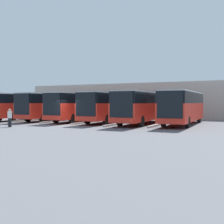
% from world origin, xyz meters
% --- Properties ---
extents(ground_plane, '(600.00, 600.00, 0.00)m').
position_xyz_m(ground_plane, '(0.00, 0.00, 0.00)').
color(ground_plane, '#5B5B60').
extents(bus_0, '(2.62, 11.65, 3.36)m').
position_xyz_m(bus_0, '(-10.13, -6.03, 1.87)').
color(bus_0, red).
rests_on(bus_0, ground_plane).
extents(curb_divider_0, '(0.32, 6.82, 0.15)m').
position_xyz_m(curb_divider_0, '(-8.11, -4.31, 0.07)').
color(curb_divider_0, '#B2B2AD').
rests_on(curb_divider_0, ground_plane).
extents(bus_1, '(2.62, 11.65, 3.36)m').
position_xyz_m(bus_1, '(-6.08, -5.26, 1.87)').
color(bus_1, red).
rests_on(bus_1, ground_plane).
extents(curb_divider_1, '(0.32, 6.82, 0.15)m').
position_xyz_m(curb_divider_1, '(-4.05, -3.54, 0.07)').
color(curb_divider_1, '#B2B2AD').
rests_on(curb_divider_1, ground_plane).
extents(bus_2, '(2.62, 11.65, 3.36)m').
position_xyz_m(bus_2, '(-2.03, -6.06, 1.87)').
color(bus_2, red).
rests_on(bus_2, ground_plane).
extents(curb_divider_2, '(0.32, 6.82, 0.15)m').
position_xyz_m(curb_divider_2, '(-0.00, -4.34, 0.07)').
color(curb_divider_2, '#B2B2AD').
rests_on(curb_divider_2, ground_plane).
extents(bus_3, '(2.62, 11.65, 3.36)m').
position_xyz_m(bus_3, '(2.03, -6.07, 1.87)').
color(bus_3, red).
rests_on(bus_3, ground_plane).
extents(curb_divider_3, '(0.32, 6.82, 0.15)m').
position_xyz_m(curb_divider_3, '(4.05, -4.35, 0.07)').
color(curb_divider_3, '#B2B2AD').
rests_on(curb_divider_3, ground_plane).
extents(bus_4, '(2.62, 11.65, 3.36)m').
position_xyz_m(bus_4, '(6.08, -6.10, 1.87)').
color(bus_4, red).
rests_on(bus_4, ground_plane).
extents(curb_divider_4, '(0.32, 6.82, 0.15)m').
position_xyz_m(curb_divider_4, '(8.11, -4.38, 0.07)').
color(curb_divider_4, '#B2B2AD').
rests_on(curb_divider_4, ground_plane).
extents(bus_5, '(2.62, 11.65, 3.36)m').
position_xyz_m(bus_5, '(10.13, -5.49, 1.87)').
color(bus_5, red).
rests_on(bus_5, ground_plane).
extents(pedestrian, '(0.42, 0.42, 1.70)m').
position_xyz_m(pedestrian, '(3.67, 3.62, 0.91)').
color(pedestrian, black).
rests_on(pedestrian, ground_plane).
extents(station_building, '(35.40, 11.16, 5.12)m').
position_xyz_m(station_building, '(0.00, -20.07, 2.60)').
color(station_building, '#A8A399').
rests_on(station_building, ground_plane).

